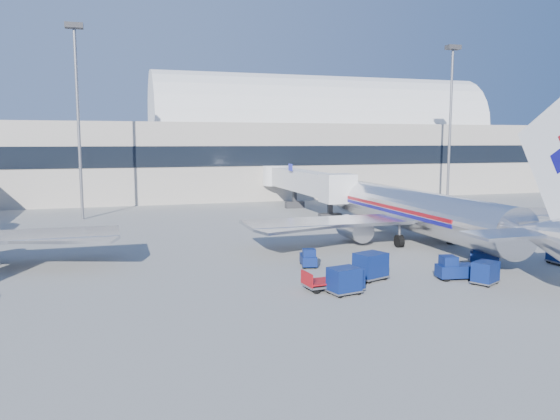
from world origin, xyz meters
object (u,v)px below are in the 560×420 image
object	(u,v)px
barrier_mid	(542,237)
cart_open_red	(323,283)
mast_west	(77,93)
mast_east	(451,102)
tug_right	(483,255)
airliner_main	(420,212)
cart_train_b	(349,280)
jetbridge_near	(300,181)
cart_train_a	(371,266)
cart_train_c	(344,280)
barrier_near	(512,239)
tug_lead	(454,269)
tug_left	(308,258)
cart_solo_near	(485,272)

from	to	relation	value
barrier_mid	cart_open_red	size ratio (longest dim) A/B	1.21
mast_west	mast_east	world-z (taller)	same
tug_right	barrier_mid	bearing A→B (deg)	63.46
airliner_main	cart_train_b	distance (m)	18.17
jetbridge_near	cart_train_a	distance (m)	37.69
airliner_main	cart_train_c	xyz separation A→B (m)	(-13.13, -13.15, -2.05)
cart_train_a	barrier_near	bearing A→B (deg)	3.53
tug_lead	mast_west	bearing A→B (deg)	133.66
jetbridge_near	cart_train_b	distance (m)	40.60
tug_lead	cart_train_c	bearing A→B (deg)	-162.67
tug_left	cart_train_c	world-z (taller)	cart_train_c
mast_east	barrier_near	xyz separation A→B (m)	(-12.00, -28.00, -14.34)
tug_lead	tug_right	bearing A→B (deg)	45.19
tug_right	cart_solo_near	distance (m)	6.61
tug_right	barrier_near	bearing A→B (deg)	72.90
tug_lead	cart_train_c	distance (m)	8.60
mast_west	cart_solo_near	distance (m)	49.36
cart_train_a	cart_open_red	bearing A→B (deg)	179.95
airliner_main	cart_train_c	bearing A→B (deg)	-134.94
cart_solo_near	cart_train_a	bearing A→B (deg)	125.59
mast_east	tug_lead	xyz separation A→B (m)	(-24.61, -37.48, -14.06)
tug_left	cart_train_c	size ratio (longest dim) A/B	1.08
tug_left	cart_train_b	bearing A→B (deg)	-167.44
mast_west	tug_left	world-z (taller)	mast_west
airliner_main	tug_left	world-z (taller)	airliner_main
airliner_main	barrier_mid	world-z (taller)	airliner_main
tug_left	cart_train_b	distance (m)	7.26
mast_east	tug_lead	world-z (taller)	mast_east
tug_lead	tug_right	size ratio (longest dim) A/B	1.17
cart_open_red	barrier_mid	bearing A→B (deg)	14.59
tug_left	cart_solo_near	xyz separation A→B (m)	(9.25, -8.11, 0.17)
mast_west	airliner_main	bearing A→B (deg)	-40.36
mast_west	tug_left	xyz separation A→B (m)	(17.30, -31.09, -14.16)
mast_west	cart_train_a	xyz separation A→B (m)	(19.95, -35.97, -13.81)
jetbridge_near	cart_open_red	xyz separation A→B (m)	(-11.61, -38.24, -3.48)
barrier_near	tug_right	bearing A→B (deg)	-142.20
barrier_near	cart_solo_near	xyz separation A→B (m)	(-11.46, -11.20, 0.35)
cart_train_a	cart_open_red	size ratio (longest dim) A/B	1.01
mast_east	barrier_near	world-z (taller)	mast_east
cart_train_b	cart_open_red	size ratio (longest dim) A/B	0.82
cart_open_red	tug_left	bearing A→B (deg)	72.49
cart_solo_near	barrier_mid	bearing A→B (deg)	8.84
cart_train_a	tug_lead	bearing A→B (deg)	-35.81
jetbridge_near	cart_open_red	bearing A→B (deg)	-106.89
tug_right	cart_solo_near	bearing A→B (deg)	-91.07
cart_train_a	mast_west	bearing A→B (deg)	98.71
barrier_mid	cart_solo_near	size ratio (longest dim) A/B	1.42
mast_west	cart_train_c	world-z (taller)	mast_west
mast_west	cart_train_a	size ratio (longest dim) A/B	9.04
cart_open_red	cart_train_c	bearing A→B (deg)	-59.70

